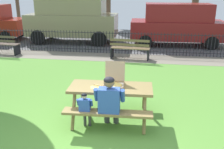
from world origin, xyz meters
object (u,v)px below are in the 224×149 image
pizza_box_open (114,81)px  parked_car_right (177,24)px  child_at_table (85,107)px  picnic_table_foreground (111,94)px  parked_car_center (72,18)px  park_bench_center (130,49)px  pizza_slice_on_table (95,86)px  adult_at_table (110,101)px  park_bench_left (1,45)px

pizza_box_open → parked_car_right: (2.01, 8.20, 0.23)m
parked_car_right → child_at_table: bearing=-105.8°
picnic_table_foreground → parked_car_center: bearing=112.2°
child_at_table → park_bench_center: size_ratio=0.51×
pizza_box_open → parked_car_right: bearing=76.2°
pizza_slice_on_table → adult_at_table: (0.38, -0.44, -0.12)m
pizza_slice_on_table → parked_car_right: 8.71m
adult_at_table → park_bench_left: adult_at_table is taller
child_at_table → park_bench_left: size_ratio=0.51×
child_at_table → park_bench_left: (-5.32, 5.77, -0.09)m
child_at_table → adult_at_table: bearing=6.0°
picnic_table_foreground → pizza_box_open: size_ratio=3.60×
pizza_box_open → child_at_table: (-0.49, -0.66, -0.35)m
child_at_table → park_bench_center: (0.40, 5.77, -0.09)m
child_at_table → parked_car_right: size_ratio=0.18×
picnic_table_foreground → child_at_table: bearing=-128.2°
pizza_slice_on_table → parked_car_center: 8.93m
adult_at_table → parked_car_center: bearing=111.3°
park_bench_left → parked_car_center: (2.37, 3.09, 0.89)m
picnic_table_foreground → child_at_table: size_ratio=2.24×
pizza_box_open → adult_at_table: bearing=-90.1°
child_at_table → parked_car_center: size_ratio=0.18×
adult_at_table → parked_car_right: bearing=77.1°
pizza_box_open → parked_car_right: parked_car_right is taller
picnic_table_foreground → parked_car_center: 9.00m
parked_car_center → parked_car_right: 5.46m
adult_at_table → park_bench_left: 8.16m
parked_car_right → picnic_table_foreground: bearing=-104.0°
pizza_slice_on_table → park_bench_left: (-5.43, 5.29, -0.36)m
adult_at_table → child_at_table: 0.52m
pizza_slice_on_table → parked_car_right: bearing=74.1°
pizza_box_open → picnic_table_foreground: bearing=-118.3°
adult_at_table → park_bench_center: (-0.09, 5.72, -0.24)m
child_at_table → park_bench_center: bearing=86.0°
pizza_slice_on_table → park_bench_center: size_ratio=0.16×
adult_at_table → parked_car_right: size_ratio=0.26×
park_bench_center → parked_car_right: bearing=55.7°
adult_at_table → parked_car_center: (-3.44, 8.81, 0.65)m
pizza_slice_on_table → park_bench_left: 7.59m
child_at_table → park_bench_left: 7.85m
pizza_box_open → pizza_slice_on_table: pizza_box_open is taller
adult_at_table → child_at_table: adult_at_table is taller
pizza_slice_on_table → parked_car_center: size_ratio=0.06×
picnic_table_foreground → park_bench_center: (-0.03, 5.22, -0.18)m
child_at_table → parked_car_center: (-2.95, 8.86, 0.80)m
park_bench_center → parked_car_right: 3.79m
picnic_table_foreground → parked_car_center: size_ratio=0.39×
park_bench_left → child_at_table: bearing=-47.4°
pizza_slice_on_table → park_bench_left: size_ratio=0.16×
pizza_slice_on_table → picnic_table_foreground: bearing=11.1°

